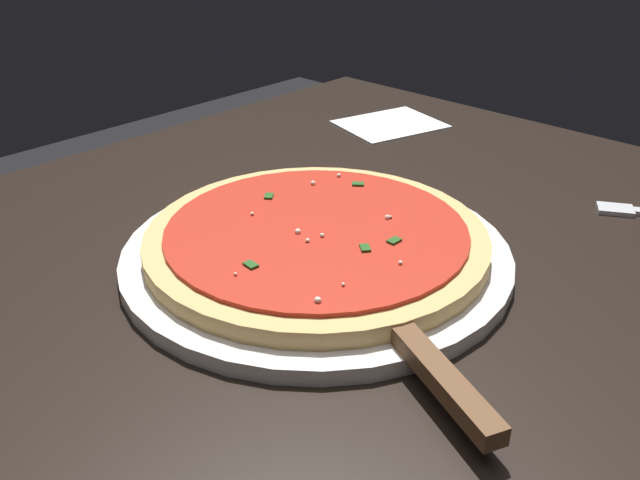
{
  "coord_description": "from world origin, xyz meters",
  "views": [
    {
      "loc": [
        -0.39,
        -0.4,
        1.08
      ],
      "look_at": [
        0.0,
        -0.03,
        0.78
      ],
      "focal_mm": 38.5,
      "sensor_mm": 36.0,
      "label": 1
    }
  ],
  "objects_px": {
    "pizza": "(320,236)",
    "napkin_folded_right": "(390,124)",
    "pizza_server": "(409,343)",
    "serving_plate": "(320,253)"
  },
  "relations": [
    {
      "from": "pizza",
      "to": "napkin_folded_right",
      "type": "height_order",
      "value": "pizza"
    },
    {
      "from": "serving_plate",
      "to": "pizza_server",
      "type": "bearing_deg",
      "value": -114.26
    },
    {
      "from": "pizza",
      "to": "napkin_folded_right",
      "type": "distance_m",
      "value": 0.4
    },
    {
      "from": "pizza",
      "to": "serving_plate",
      "type": "bearing_deg",
      "value": 114.86
    },
    {
      "from": "pizza",
      "to": "pizza_server",
      "type": "distance_m",
      "value": 0.17
    },
    {
      "from": "serving_plate",
      "to": "pizza_server",
      "type": "distance_m",
      "value": 0.17
    },
    {
      "from": "napkin_folded_right",
      "to": "pizza_server",
      "type": "bearing_deg",
      "value": -140.47
    },
    {
      "from": "pizza",
      "to": "pizza_server",
      "type": "bearing_deg",
      "value": -114.26
    },
    {
      "from": "serving_plate",
      "to": "napkin_folded_right",
      "type": "relative_size",
      "value": 2.58
    },
    {
      "from": "serving_plate",
      "to": "pizza",
      "type": "height_order",
      "value": "pizza"
    }
  ]
}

